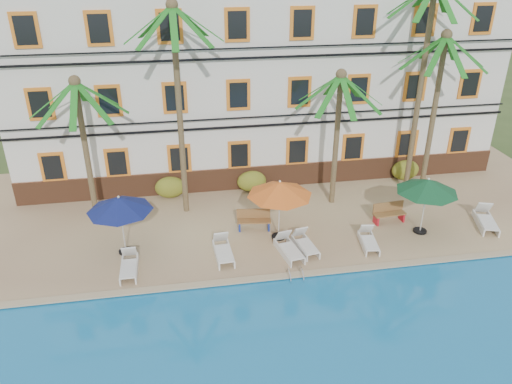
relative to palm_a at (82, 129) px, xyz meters
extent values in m
plane|color=#384C23|center=(8.53, -5.12, -4.58)|extent=(100.00, 100.00, 0.00)
cube|color=tan|center=(8.53, -0.12, -4.45)|extent=(30.00, 12.00, 0.25)
cube|color=tan|center=(8.53, -6.02, -4.30)|extent=(30.00, 0.35, 0.06)
cube|color=silver|center=(8.53, 4.88, 0.67)|extent=(25.00, 6.00, 10.00)
cube|color=brown|center=(8.53, 1.82, -3.73)|extent=(25.00, 0.12, 1.20)
cube|color=orange|center=(-1.97, 1.83, -2.43)|extent=(1.15, 0.10, 1.50)
cube|color=black|center=(-1.97, 1.78, -2.43)|extent=(0.85, 0.04, 1.20)
cube|color=orange|center=(1.03, 1.83, -2.43)|extent=(1.15, 0.10, 1.50)
cube|color=black|center=(1.03, 1.78, -2.43)|extent=(0.85, 0.04, 1.20)
cube|color=orange|center=(4.03, 1.83, -2.43)|extent=(1.15, 0.10, 1.50)
cube|color=black|center=(4.03, 1.78, -2.43)|extent=(0.85, 0.04, 1.20)
cube|color=orange|center=(7.03, 1.83, -2.43)|extent=(1.15, 0.10, 1.50)
cube|color=black|center=(7.03, 1.78, -2.43)|extent=(0.85, 0.04, 1.20)
cube|color=orange|center=(10.03, 1.83, -2.43)|extent=(1.15, 0.10, 1.50)
cube|color=black|center=(10.03, 1.78, -2.43)|extent=(0.85, 0.04, 1.20)
cube|color=orange|center=(13.03, 1.83, -2.43)|extent=(1.15, 0.10, 1.50)
cube|color=black|center=(13.03, 1.78, -2.43)|extent=(0.85, 0.04, 1.20)
cube|color=orange|center=(16.03, 1.83, -2.43)|extent=(1.15, 0.10, 1.50)
cube|color=black|center=(16.03, 1.78, -2.43)|extent=(0.85, 0.04, 1.20)
cube|color=orange|center=(19.03, 1.83, -2.43)|extent=(1.15, 0.10, 1.50)
cube|color=black|center=(19.03, 1.78, -2.43)|extent=(0.85, 0.04, 1.20)
cube|color=orange|center=(-1.97, 1.83, 0.67)|extent=(1.15, 0.10, 1.50)
cube|color=black|center=(-1.97, 1.78, 0.67)|extent=(0.85, 0.04, 1.20)
cube|color=orange|center=(1.03, 1.83, 0.67)|extent=(1.15, 0.10, 1.50)
cube|color=black|center=(1.03, 1.78, 0.67)|extent=(0.85, 0.04, 1.20)
cube|color=orange|center=(4.03, 1.83, 0.67)|extent=(1.15, 0.10, 1.50)
cube|color=black|center=(4.03, 1.78, 0.67)|extent=(0.85, 0.04, 1.20)
cube|color=orange|center=(7.03, 1.83, 0.67)|extent=(1.15, 0.10, 1.50)
cube|color=black|center=(7.03, 1.78, 0.67)|extent=(0.85, 0.04, 1.20)
cube|color=orange|center=(10.03, 1.83, 0.67)|extent=(1.15, 0.10, 1.50)
cube|color=black|center=(10.03, 1.78, 0.67)|extent=(0.85, 0.04, 1.20)
cube|color=orange|center=(13.03, 1.83, 0.67)|extent=(1.15, 0.10, 1.50)
cube|color=black|center=(13.03, 1.78, 0.67)|extent=(0.85, 0.04, 1.20)
cube|color=orange|center=(16.03, 1.83, 0.67)|extent=(1.15, 0.10, 1.50)
cube|color=black|center=(16.03, 1.78, 0.67)|extent=(0.85, 0.04, 1.20)
cube|color=orange|center=(19.03, 1.83, 0.67)|extent=(1.15, 0.10, 1.50)
cube|color=black|center=(19.03, 1.78, 0.67)|extent=(0.85, 0.04, 1.20)
cube|color=orange|center=(-1.97, 1.83, 3.87)|extent=(1.15, 0.10, 1.50)
cube|color=black|center=(-1.97, 1.78, 3.87)|extent=(0.85, 0.04, 1.20)
cube|color=orange|center=(1.03, 1.83, 3.87)|extent=(1.15, 0.10, 1.50)
cube|color=black|center=(1.03, 1.78, 3.87)|extent=(0.85, 0.04, 1.20)
cube|color=orange|center=(4.03, 1.83, 3.87)|extent=(1.15, 0.10, 1.50)
cube|color=black|center=(4.03, 1.78, 3.87)|extent=(0.85, 0.04, 1.20)
cube|color=orange|center=(7.03, 1.83, 3.87)|extent=(1.15, 0.10, 1.50)
cube|color=black|center=(7.03, 1.78, 3.87)|extent=(0.85, 0.04, 1.20)
cube|color=orange|center=(10.03, 1.83, 3.87)|extent=(1.15, 0.10, 1.50)
cube|color=black|center=(10.03, 1.78, 3.87)|extent=(0.85, 0.04, 1.20)
cube|color=orange|center=(13.03, 1.83, 3.87)|extent=(1.15, 0.10, 1.50)
cube|color=black|center=(13.03, 1.78, 3.87)|extent=(0.85, 0.04, 1.20)
cube|color=orange|center=(16.03, 1.83, 3.87)|extent=(1.15, 0.10, 1.50)
cube|color=black|center=(16.03, 1.78, 3.87)|extent=(0.85, 0.04, 1.20)
cube|color=orange|center=(19.03, 1.83, 3.87)|extent=(1.15, 0.10, 1.50)
cube|color=black|center=(19.03, 1.78, 3.87)|extent=(0.85, 0.04, 1.20)
cube|color=black|center=(8.53, 1.68, -0.88)|extent=(25.00, 0.08, 0.10)
cube|color=black|center=(8.53, 1.68, -0.43)|extent=(25.00, 0.08, 0.06)
cube|color=black|center=(8.53, 1.68, 2.42)|extent=(25.00, 0.08, 0.10)
cube|color=black|center=(8.53, 1.68, 2.87)|extent=(25.00, 0.08, 0.06)
cylinder|color=brown|center=(0.00, 0.00, -1.12)|extent=(0.26, 0.26, 6.41)
sphere|color=brown|center=(0.00, 0.00, 2.08)|extent=(0.50, 0.50, 0.50)
cube|color=#196B1D|center=(0.00, 1.01, 1.35)|extent=(0.28, 2.04, 1.50)
cube|color=#196B1D|center=(-0.71, 0.71, 1.35)|extent=(1.64, 1.64, 1.50)
cube|color=#196B1D|center=(-1.01, 0.00, 1.35)|extent=(2.04, 0.28, 1.50)
cube|color=#196B1D|center=(-0.71, -0.71, 1.35)|extent=(1.64, 1.64, 1.50)
cube|color=#196B1D|center=(0.00, -1.01, 1.35)|extent=(0.28, 2.04, 1.50)
cube|color=#196B1D|center=(0.71, -0.71, 1.35)|extent=(1.64, 1.64, 1.50)
cube|color=#196B1D|center=(1.01, 0.00, 1.35)|extent=(2.04, 0.28, 1.50)
cube|color=#196B1D|center=(0.71, 0.71, 1.35)|extent=(1.64, 1.64, 1.50)
cylinder|color=brown|center=(4.17, -0.07, 0.33)|extent=(0.26, 0.26, 9.31)
sphere|color=brown|center=(4.17, -0.07, 4.98)|extent=(0.50, 0.50, 0.50)
cube|color=#196B1D|center=(4.17, 0.94, 4.25)|extent=(0.28, 2.04, 1.50)
cube|color=#196B1D|center=(3.46, 0.65, 4.25)|extent=(1.64, 1.64, 1.50)
cube|color=#196B1D|center=(3.16, -0.07, 4.25)|extent=(2.04, 0.28, 1.50)
cube|color=#196B1D|center=(3.46, -0.78, 4.25)|extent=(1.64, 1.64, 1.50)
cube|color=#196B1D|center=(4.17, -1.08, 4.25)|extent=(0.28, 2.04, 1.50)
cube|color=#196B1D|center=(4.89, -0.78, 4.25)|extent=(1.64, 1.64, 1.50)
cube|color=#196B1D|center=(5.18, -0.07, 4.25)|extent=(2.04, 0.28, 1.50)
cube|color=#196B1D|center=(4.89, 0.65, 4.25)|extent=(1.64, 1.64, 1.50)
cylinder|color=brown|center=(11.31, -0.37, -1.17)|extent=(0.26, 0.26, 6.33)
sphere|color=brown|center=(11.31, -0.37, 2.00)|extent=(0.50, 0.50, 0.50)
cube|color=#196B1D|center=(11.31, 0.64, 1.26)|extent=(0.28, 2.04, 1.50)
cube|color=#196B1D|center=(10.60, 0.34, 1.26)|extent=(1.64, 1.64, 1.50)
cube|color=#196B1D|center=(10.30, -0.37, 1.26)|extent=(2.04, 0.28, 1.50)
cube|color=#196B1D|center=(10.60, -1.09, 1.26)|extent=(1.64, 1.64, 1.50)
cube|color=#196B1D|center=(11.31, -1.38, 1.26)|extent=(0.28, 2.04, 1.50)
cube|color=#196B1D|center=(12.02, -1.09, 1.26)|extent=(1.64, 1.64, 1.50)
cube|color=#196B1D|center=(12.32, -0.37, 1.26)|extent=(2.04, 0.28, 1.50)
cube|color=#196B1D|center=(12.02, 0.34, 1.26)|extent=(1.64, 1.64, 1.50)
cylinder|color=brown|center=(15.45, 0.21, 0.68)|extent=(0.26, 0.26, 10.01)
cube|color=#196B1D|center=(14.44, 0.21, 4.95)|extent=(2.04, 0.28, 1.50)
cube|color=#196B1D|center=(14.74, -0.50, 4.95)|extent=(1.64, 1.64, 1.50)
cube|color=#196B1D|center=(15.45, -0.80, 4.95)|extent=(0.28, 2.04, 1.50)
cube|color=#196B1D|center=(16.17, -0.50, 4.95)|extent=(1.64, 1.64, 1.50)
cylinder|color=brown|center=(16.16, -0.11, -0.41)|extent=(0.26, 0.26, 7.83)
sphere|color=brown|center=(16.16, -0.11, 3.51)|extent=(0.50, 0.50, 0.50)
cube|color=#196B1D|center=(16.16, 0.90, 2.77)|extent=(0.28, 2.04, 1.50)
cube|color=#196B1D|center=(15.45, 0.60, 2.77)|extent=(1.64, 1.64, 1.50)
cube|color=#196B1D|center=(15.15, -0.11, 2.77)|extent=(2.04, 0.28, 1.50)
cube|color=#196B1D|center=(15.45, -0.83, 2.77)|extent=(1.64, 1.64, 1.50)
cube|color=#196B1D|center=(16.16, -1.12, 2.77)|extent=(0.28, 2.04, 1.50)
cube|color=#196B1D|center=(16.88, -0.83, 2.77)|extent=(1.64, 1.64, 1.50)
cube|color=#196B1D|center=(17.17, -0.11, 2.77)|extent=(2.04, 0.28, 1.50)
cube|color=#196B1D|center=(16.88, 0.60, 2.77)|extent=(1.64, 1.64, 1.50)
ellipsoid|color=#295819|center=(3.46, 1.48, -3.78)|extent=(1.50, 0.90, 1.10)
ellipsoid|color=#295819|center=(7.60, 1.48, -3.78)|extent=(1.50, 0.90, 1.10)
ellipsoid|color=#295819|center=(15.97, 1.48, -3.78)|extent=(1.50, 0.90, 1.10)
cylinder|color=black|center=(1.53, -3.26, -4.29)|extent=(0.59, 0.59, 0.08)
cylinder|color=silver|center=(1.53, -3.26, -3.07)|extent=(0.06, 0.06, 2.53)
cone|color=navy|center=(1.53, -3.26, -2.07)|extent=(2.63, 2.63, 0.58)
sphere|color=silver|center=(1.53, -3.26, -1.75)|extent=(0.10, 0.10, 0.10)
cylinder|color=black|center=(8.02, -3.20, -4.28)|extent=(0.62, 0.62, 0.09)
cylinder|color=silver|center=(8.02, -3.20, -3.00)|extent=(0.06, 0.06, 2.66)
cone|color=#D85E1D|center=(8.02, -3.20, -1.95)|extent=(2.77, 2.77, 0.61)
sphere|color=silver|center=(8.02, -3.20, -1.62)|extent=(0.10, 0.10, 0.10)
cylinder|color=black|center=(14.32, -3.79, -4.29)|extent=(0.59, 0.59, 0.08)
cylinder|color=silver|center=(14.32, -3.79, -3.06)|extent=(0.06, 0.06, 2.54)
cone|color=#114827|center=(14.32, -3.79, -2.05)|extent=(2.65, 2.65, 0.58)
sphere|color=silver|center=(14.32, -3.79, -1.73)|extent=(0.10, 0.10, 0.10)
cube|color=silver|center=(1.75, -4.93, -4.02)|extent=(0.58, 1.25, 0.06)
cube|color=silver|center=(1.76, -4.06, -3.80)|extent=(0.58, 0.46, 0.62)
cube|color=silver|center=(1.47, -4.69, -4.18)|extent=(0.07, 1.78, 0.29)
cube|color=silver|center=(2.04, -4.69, -4.18)|extent=(0.07, 1.78, 0.29)
cube|color=silver|center=(5.50, -4.53, -4.01)|extent=(0.67, 1.34, 0.06)
cube|color=silver|center=(5.45, -3.63, -3.77)|extent=(0.63, 0.51, 0.66)
cube|color=silver|center=(5.18, -4.30, -4.18)|extent=(0.15, 1.87, 0.30)
cube|color=silver|center=(5.79, -4.27, -4.18)|extent=(0.15, 1.87, 0.30)
cube|color=silver|center=(8.21, -4.81, -4.01)|extent=(0.82, 1.38, 0.06)
cube|color=silver|center=(8.05, -3.93, -3.78)|extent=(0.67, 0.58, 0.65)
cube|color=silver|center=(7.87, -4.62, -4.18)|extent=(0.39, 1.82, 0.30)
cube|color=silver|center=(8.46, -4.51, -4.18)|extent=(0.39, 1.82, 0.30)
cube|color=silver|center=(8.95, -4.55, -4.03)|extent=(0.74, 1.29, 0.06)
cube|color=silver|center=(8.82, -3.72, -3.81)|extent=(0.62, 0.53, 0.61)
cube|color=silver|center=(8.63, -4.37, -4.19)|extent=(0.31, 1.72, 0.28)
cube|color=silver|center=(9.19, -4.28, -4.19)|extent=(0.31, 1.72, 0.28)
cube|color=silver|center=(11.59, -4.73, -4.04)|extent=(0.71, 1.25, 0.05)
cube|color=silver|center=(11.71, -3.92, -3.83)|extent=(0.60, 0.51, 0.59)
cube|color=silver|center=(11.35, -4.47, -4.19)|extent=(0.29, 1.68, 0.27)
cube|color=silver|center=(11.89, -4.55, -4.19)|extent=(0.29, 1.68, 0.27)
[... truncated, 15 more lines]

